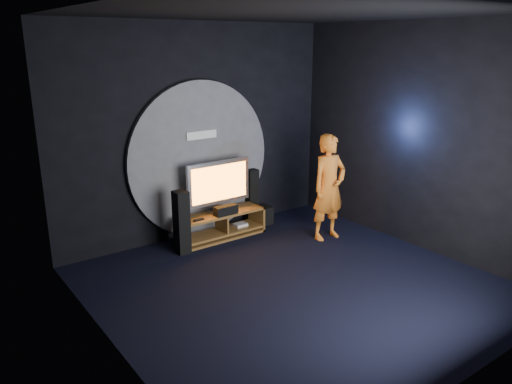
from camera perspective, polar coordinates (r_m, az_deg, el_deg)
floor at (r=6.92m, az=4.43°, el=-10.57°), size 5.00×5.00×0.00m
back_wall at (r=8.32m, az=-6.65°, el=6.81°), size 5.00×0.04×3.50m
front_wall at (r=4.79m, az=24.77°, el=-2.10°), size 5.00×0.04×3.50m
left_wall at (r=5.08m, az=-17.03°, el=-0.25°), size 0.04×5.00×3.50m
right_wall at (r=8.15m, az=18.26°, el=5.87°), size 0.04×5.00×3.50m
ceiling at (r=6.16m, az=5.20°, el=19.80°), size 5.00×5.00×0.01m
wall_disc_panel at (r=8.36m, az=-6.35°, el=3.73°), size 2.60×0.11×2.60m
media_console at (r=8.43m, az=-3.90°, el=-3.96°), size 1.50×0.45×0.45m
tv at (r=8.25m, az=-4.28°, el=0.90°), size 1.17×0.22×0.86m
center_speaker at (r=8.21m, az=-3.48°, el=-2.08°), size 0.40×0.15×0.15m
remote at (r=7.99m, az=-6.59°, el=-3.18°), size 0.18×0.05×0.02m
tower_speaker_left at (r=7.79m, az=-8.51°, el=-3.47°), size 0.20×0.22×1.01m
tower_speaker_right at (r=9.00m, az=-0.56°, el=-0.49°), size 0.20×0.22×1.01m
subwoofer at (r=9.05m, az=0.74°, el=-2.65°), size 0.30×0.30×0.33m
player at (r=8.28m, az=8.34°, el=0.53°), size 0.67×0.46×1.76m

